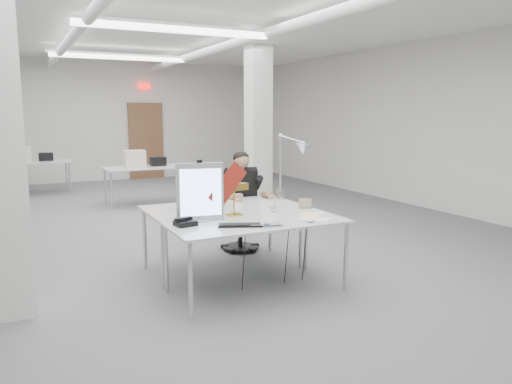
% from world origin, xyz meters
% --- Properties ---
extents(room_shell, '(10.04, 14.04, 3.24)m').
position_xyz_m(room_shell, '(0.04, 0.13, 1.69)').
color(room_shell, '#58585B').
rests_on(room_shell, ground).
extents(desk_main, '(1.80, 0.90, 0.02)m').
position_xyz_m(desk_main, '(0.00, -2.50, 0.74)').
color(desk_main, silver).
rests_on(desk_main, room_shell).
extents(desk_second, '(1.80, 0.90, 0.02)m').
position_xyz_m(desk_second, '(0.00, -1.60, 0.74)').
color(desk_second, silver).
rests_on(desk_second, room_shell).
extents(bg_desk_a, '(1.60, 0.80, 0.02)m').
position_xyz_m(bg_desk_a, '(0.20, 3.00, 0.74)').
color(bg_desk_a, silver).
rests_on(bg_desk_a, room_shell).
extents(bg_desk_b, '(1.60, 0.80, 0.02)m').
position_xyz_m(bg_desk_b, '(-1.80, 5.20, 0.74)').
color(bg_desk_b, silver).
rests_on(bg_desk_b, room_shell).
extents(office_chair, '(0.55, 0.55, 1.04)m').
position_xyz_m(office_chair, '(0.51, -0.97, 0.52)').
color(office_chair, black).
rests_on(office_chair, room_shell).
extents(seated_person, '(0.51, 0.62, 0.87)m').
position_xyz_m(seated_person, '(0.51, -1.02, 0.90)').
color(seated_person, black).
rests_on(seated_person, office_chair).
extents(monitor, '(0.48, 0.14, 0.59)m').
position_xyz_m(monitor, '(-0.51, -2.25, 1.05)').
color(monitor, '#B2B2B7').
rests_on(monitor, desk_main).
extents(pennant, '(0.45, 0.04, 0.48)m').
position_xyz_m(pennant, '(-0.22, -2.29, 1.11)').
color(pennant, maroon).
rests_on(pennant, monitor).
extents(keyboard, '(0.45, 0.30, 0.02)m').
position_xyz_m(keyboard, '(-0.25, -2.65, 0.77)').
color(keyboard, black).
rests_on(keyboard, desk_main).
extents(laptop, '(0.37, 0.29, 0.03)m').
position_xyz_m(laptop, '(-0.03, -2.79, 0.77)').
color(laptop, '#ACABB0').
rests_on(laptop, desk_main).
extents(mouse, '(0.09, 0.06, 0.04)m').
position_xyz_m(mouse, '(0.45, -2.82, 0.77)').
color(mouse, silver).
rests_on(mouse, desk_main).
extents(bankers_lamp, '(0.30, 0.16, 0.32)m').
position_xyz_m(bankers_lamp, '(-0.10, -2.17, 0.91)').
color(bankers_lamp, gold).
rests_on(bankers_lamp, desk_main).
extents(desk_phone, '(0.22, 0.20, 0.05)m').
position_xyz_m(desk_phone, '(-0.72, -2.39, 0.78)').
color(desk_phone, black).
rests_on(desk_phone, desk_main).
extents(picture_frame_left, '(0.15, 0.07, 0.11)m').
position_xyz_m(picture_frame_left, '(-0.60, -2.25, 0.81)').
color(picture_frame_left, '#AE7C4B').
rests_on(picture_frame_left, desk_main).
extents(picture_frame_right, '(0.15, 0.09, 0.12)m').
position_xyz_m(picture_frame_right, '(0.80, -2.15, 0.81)').
color(picture_frame_right, tan).
rests_on(picture_frame_right, desk_main).
extents(desk_clock, '(0.09, 0.04, 0.09)m').
position_xyz_m(desk_clock, '(0.37, -2.17, 0.81)').
color(desk_clock, '#B7B6BB').
rests_on(desk_clock, desk_main).
extents(paper_stack_a, '(0.33, 0.36, 0.01)m').
position_xyz_m(paper_stack_a, '(0.59, -2.70, 0.76)').
color(paper_stack_a, silver).
rests_on(paper_stack_a, desk_main).
extents(paper_stack_b, '(0.27, 0.31, 0.01)m').
position_xyz_m(paper_stack_b, '(0.62, -2.53, 0.76)').
color(paper_stack_b, '#F2D191').
rests_on(paper_stack_b, desk_main).
extents(paper_stack_c, '(0.25, 0.23, 0.01)m').
position_xyz_m(paper_stack_c, '(0.73, -2.46, 0.76)').
color(paper_stack_c, silver).
rests_on(paper_stack_c, desk_main).
extents(beige_monitor, '(0.41, 0.39, 0.37)m').
position_xyz_m(beige_monitor, '(-0.28, -1.55, 0.94)').
color(beige_monitor, beige).
rests_on(beige_monitor, desk_second).
extents(architect_lamp, '(0.30, 0.79, 1.01)m').
position_xyz_m(architect_lamp, '(0.84, -1.73, 1.26)').
color(architect_lamp, '#B1B1B6').
rests_on(architect_lamp, desk_second).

